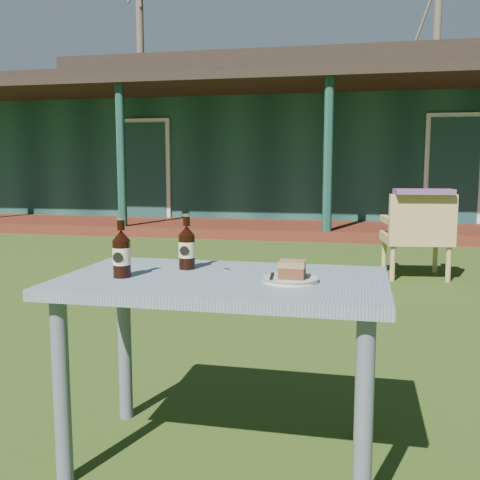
% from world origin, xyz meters
% --- Properties ---
extents(ground, '(80.00, 80.00, 0.00)m').
position_xyz_m(ground, '(0.00, 0.00, 0.00)').
color(ground, '#334916').
extents(pavilion, '(15.80, 8.30, 3.45)m').
position_xyz_m(pavilion, '(-0.00, 9.39, 1.61)').
color(pavilion, '#183E34').
rests_on(pavilion, ground).
extents(tree_left, '(0.28, 0.28, 10.50)m').
position_xyz_m(tree_left, '(-8.00, 17.50, 5.25)').
color(tree_left, brown).
rests_on(tree_left, ground).
extents(tree_mid, '(0.28, 0.28, 9.50)m').
position_xyz_m(tree_mid, '(3.00, 18.50, 4.75)').
color(tree_mid, brown).
rests_on(tree_mid, ground).
extents(cafe_table, '(1.20, 0.70, 0.72)m').
position_xyz_m(cafe_table, '(0.00, -1.60, 0.62)').
color(cafe_table, slate).
rests_on(cafe_table, ground).
extents(plate, '(0.20, 0.20, 0.01)m').
position_xyz_m(plate, '(0.25, -1.62, 0.73)').
color(plate, silver).
rests_on(plate, cafe_table).
extents(cake_slice, '(0.09, 0.09, 0.06)m').
position_xyz_m(cake_slice, '(0.26, -1.63, 0.77)').
color(cake_slice, '#5A321C').
rests_on(cake_slice, plate).
extents(fork, '(0.03, 0.14, 0.00)m').
position_xyz_m(fork, '(0.19, -1.63, 0.74)').
color(fork, silver).
rests_on(fork, plate).
extents(cola_bottle_near, '(0.07, 0.07, 0.22)m').
position_xyz_m(cola_bottle_near, '(-0.18, -1.47, 0.81)').
color(cola_bottle_near, black).
rests_on(cola_bottle_near, cafe_table).
extents(cola_bottle_far, '(0.07, 0.07, 0.22)m').
position_xyz_m(cola_bottle_far, '(-0.36, -1.68, 0.81)').
color(cola_bottle_far, black).
rests_on(cola_bottle_far, cafe_table).
extents(bottle_cap, '(0.03, 0.03, 0.01)m').
position_xyz_m(bottle_cap, '(-0.02, -1.47, 0.72)').
color(bottle_cap, silver).
rests_on(bottle_cap, cafe_table).
extents(armchair_left, '(0.70, 0.67, 0.86)m').
position_xyz_m(armchair_left, '(1.06, 2.23, 0.48)').
color(armchair_left, tan).
rests_on(armchair_left, ground).
extents(floral_throw, '(0.57, 0.30, 0.05)m').
position_xyz_m(floral_throw, '(1.08, 2.06, 0.88)').
color(floral_throw, '#6D426C').
rests_on(floral_throw, armchair_left).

